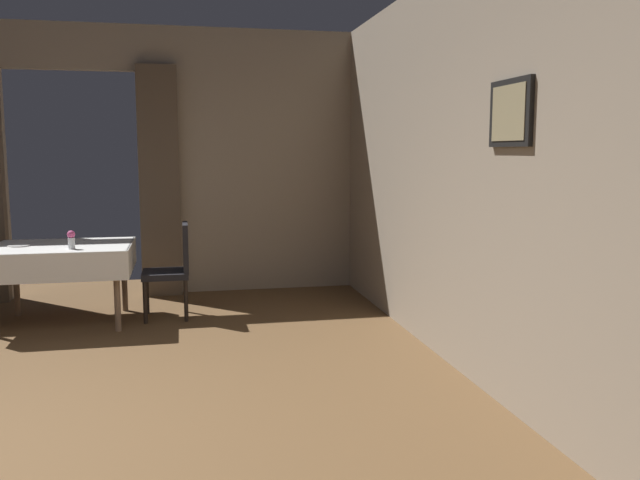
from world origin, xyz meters
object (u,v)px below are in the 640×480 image
Objects in this scene: dining_table_mid at (63,255)px; plate_mid_b at (19,245)px; chair_mid_right at (174,266)px; flower_vase_mid at (71,239)px.

plate_mid_b is (-0.38, 0.01, 0.10)m from dining_table_mid.
chair_mid_right is (1.02, 0.02, -0.14)m from dining_table_mid.
plate_mid_b is at bearing 177.87° from dining_table_mid.
flower_vase_mid is at bearing -29.96° from plate_mid_b.
plate_mid_b is (-1.40, -0.00, 0.24)m from chair_mid_right.
flower_vase_mid is 0.59m from plate_mid_b.
dining_table_mid is 6.44× the size of plate_mid_b.
dining_table_mid is at bearing 114.57° from flower_vase_mid.
dining_table_mid is 0.39m from plate_mid_b.
plate_mid_b is at bearing -179.80° from chair_mid_right.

